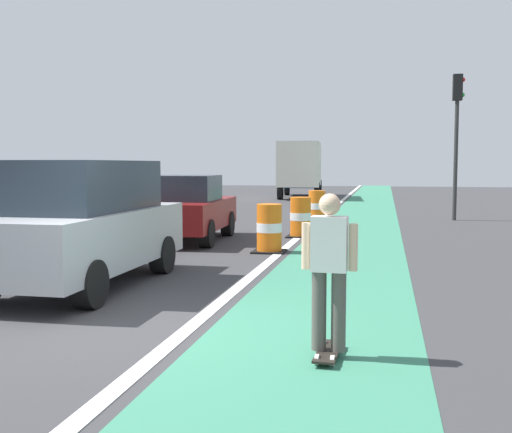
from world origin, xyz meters
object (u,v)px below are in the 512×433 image
(traffic_barrel_front, at_px, (269,229))
(traffic_barrel_back, at_px, (317,207))
(traffic_barrel_mid, at_px, (301,218))
(traffic_light_corner, at_px, (457,121))
(delivery_truck_down_block, at_px, (301,166))
(skateboarder_on_lane, at_px, (329,270))
(parked_sedan_second, at_px, (186,209))
(parked_suv_nearest, at_px, (82,223))

(traffic_barrel_front, relative_size, traffic_barrel_back, 1.00)
(traffic_barrel_mid, height_order, traffic_light_corner, traffic_light_corner)
(traffic_barrel_mid, relative_size, traffic_barrel_back, 1.00)
(traffic_barrel_front, bearing_deg, delivery_truck_down_block, 95.92)
(skateboarder_on_lane, relative_size, delivery_truck_down_block, 0.22)
(traffic_barrel_mid, xyz_separation_m, traffic_barrel_back, (-0.03, 4.32, 0.00))
(parked_sedan_second, distance_m, delivery_truck_down_block, 21.60)
(skateboarder_on_lane, height_order, traffic_barrel_mid, skateboarder_on_lane)
(parked_sedan_second, height_order, traffic_barrel_front, parked_sedan_second)
(delivery_truck_down_block, xyz_separation_m, traffic_light_corner, (7.36, -13.91, 1.65))
(parked_suv_nearest, bearing_deg, skateboarder_on_lane, -34.90)
(traffic_barrel_front, xyz_separation_m, traffic_barrel_mid, (0.29, 3.07, 0.00))
(traffic_light_corner, bearing_deg, skateboarder_on_lane, -100.04)
(parked_suv_nearest, bearing_deg, parked_sedan_second, 92.25)
(traffic_barrel_front, xyz_separation_m, traffic_barrel_back, (0.27, 7.39, 0.00))
(traffic_barrel_back, bearing_deg, skateboarder_on_lane, -83.35)
(parked_suv_nearest, xyz_separation_m, traffic_barrel_mid, (2.53, 7.55, -0.50))
(delivery_truck_down_block, bearing_deg, parked_sedan_second, -90.19)
(parked_sedan_second, distance_m, traffic_barrel_back, 6.42)
(skateboarder_on_lane, distance_m, traffic_barrel_back, 14.93)
(traffic_barrel_mid, bearing_deg, delivery_truck_down_block, 97.64)
(delivery_truck_down_block, bearing_deg, traffic_light_corner, -62.13)
(parked_suv_nearest, bearing_deg, traffic_barrel_front, 63.47)
(skateboarder_on_lane, bearing_deg, traffic_light_corner, 79.96)
(skateboarder_on_lane, xyz_separation_m, traffic_barrel_back, (-1.73, 14.82, -0.38))
(traffic_barrel_mid, bearing_deg, parked_suv_nearest, -108.53)
(delivery_truck_down_block, bearing_deg, traffic_barrel_back, -80.40)
(parked_sedan_second, distance_m, traffic_light_corner, 11.00)
(skateboarder_on_lane, bearing_deg, delivery_truck_down_block, 98.18)
(traffic_barrel_mid, bearing_deg, traffic_light_corner, 53.04)
(skateboarder_on_lane, relative_size, parked_suv_nearest, 0.37)
(traffic_barrel_back, relative_size, delivery_truck_down_block, 0.14)
(parked_suv_nearest, distance_m, traffic_light_corner, 15.71)
(parked_suv_nearest, relative_size, traffic_barrel_back, 4.22)
(traffic_barrel_front, bearing_deg, traffic_barrel_back, 87.91)
(parked_sedan_second, bearing_deg, traffic_barrel_back, 64.65)
(parked_sedan_second, height_order, traffic_barrel_mid, parked_sedan_second)
(parked_sedan_second, distance_m, traffic_barrel_mid, 3.15)
(parked_sedan_second, bearing_deg, traffic_light_corner, 45.89)
(parked_suv_nearest, bearing_deg, delivery_truck_down_block, 90.34)
(traffic_barrel_front, height_order, delivery_truck_down_block, delivery_truck_down_block)
(parked_suv_nearest, relative_size, parked_sedan_second, 1.10)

